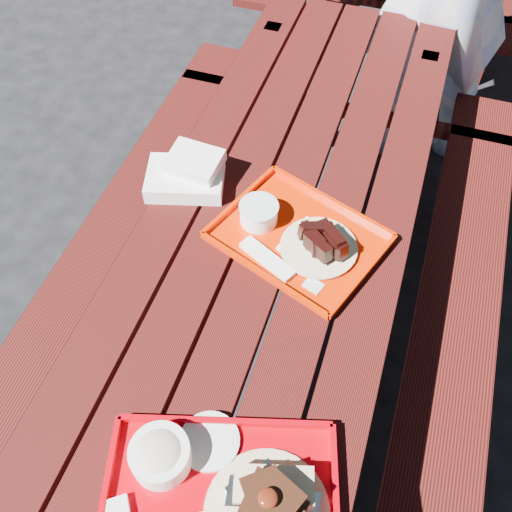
% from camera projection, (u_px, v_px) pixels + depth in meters
% --- Properties ---
extents(ground, '(60.00, 60.00, 0.00)m').
position_uv_depth(ground, '(268.00, 353.00, 2.19)').
color(ground, black).
rests_on(ground, ground).
extents(picnic_table_near, '(1.41, 2.40, 0.75)m').
position_uv_depth(picnic_table_near, '(271.00, 269.00, 1.73)').
color(picnic_table_near, '#49110E').
rests_on(picnic_table_near, ground).
extents(near_tray, '(0.56, 0.49, 0.15)m').
position_uv_depth(near_tray, '(219.00, 496.00, 1.13)').
color(near_tray, '#B8000A').
rests_on(near_tray, picnic_table_near).
extents(far_tray, '(0.51, 0.46, 0.07)m').
position_uv_depth(far_tray, '(295.00, 235.00, 1.54)').
color(far_tray, red).
rests_on(far_tray, picnic_table_near).
extents(white_cloth, '(0.26, 0.22, 0.09)m').
position_uv_depth(white_cloth, '(188.00, 174.00, 1.66)').
color(white_cloth, white).
rests_on(white_cloth, picnic_table_near).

